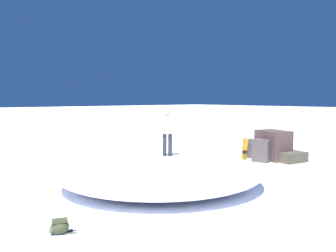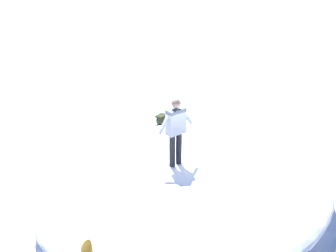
% 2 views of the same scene
% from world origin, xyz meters
% --- Properties ---
extents(ground, '(240.00, 240.00, 0.00)m').
position_xyz_m(ground, '(0.00, 0.00, 0.00)').
color(ground, white).
extents(snow_mound, '(9.56, 9.84, 1.17)m').
position_xyz_m(snow_mound, '(0.30, -0.33, 0.58)').
color(snow_mound, white).
rests_on(snow_mound, ground).
extents(snowboarder_standing, '(0.68, 0.86, 1.67)m').
position_xyz_m(snowboarder_standing, '(0.01, -0.41, 2.12)').
color(snowboarder_standing, black).
rests_on(snowboarder_standing, snow_mound).
extents(snowboard_primary_upright, '(0.22, 0.30, 1.63)m').
position_xyz_m(snowboard_primary_upright, '(-0.64, -4.05, 0.84)').
color(snowboard_primary_upright, orange).
rests_on(snowboard_primary_upright, ground).
extents(backpack_near, '(0.42, 0.67, 0.37)m').
position_xyz_m(backpack_near, '(-1.53, 4.24, 0.19)').
color(backpack_near, '#383D23').
rests_on(backpack_near, ground).
extents(rock_outcrop, '(3.91, 2.61, 1.56)m').
position_xyz_m(rock_outcrop, '(0.91, -8.24, 0.57)').
color(rock_outcrop, '#423F30').
rests_on(rock_outcrop, ground).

